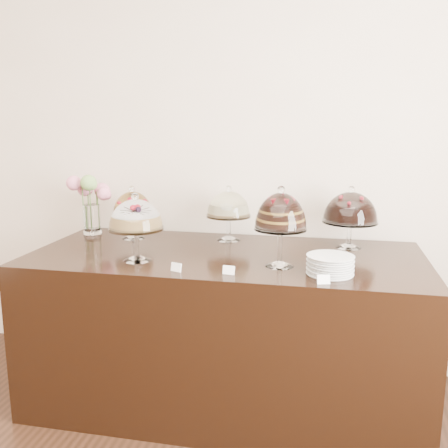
% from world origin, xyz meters
% --- Properties ---
extents(wall_back, '(5.00, 0.04, 3.00)m').
position_xyz_m(wall_back, '(0.00, 3.00, 1.50)').
color(wall_back, beige).
rests_on(wall_back, ground).
extents(display_counter, '(2.20, 1.00, 0.90)m').
position_xyz_m(display_counter, '(0.28, 2.45, 0.45)').
color(display_counter, black).
rests_on(display_counter, ground).
extents(cake_stand_sugar_sponge, '(0.29, 0.29, 0.37)m').
position_xyz_m(cake_stand_sugar_sponge, '(-0.15, 2.21, 1.13)').
color(cake_stand_sugar_sponge, white).
rests_on(cake_stand_sugar_sponge, display_counter).
extents(cake_stand_choco_layer, '(0.27, 0.27, 0.42)m').
position_xyz_m(cake_stand_choco_layer, '(0.61, 2.26, 1.17)').
color(cake_stand_choco_layer, white).
rests_on(cake_stand_choco_layer, display_counter).
extents(cake_stand_cheesecake, '(0.28, 0.28, 0.35)m').
position_xyz_m(cake_stand_cheesecake, '(0.23, 2.77, 1.12)').
color(cake_stand_cheesecake, white).
rests_on(cake_stand_cheesecake, display_counter).
extents(cake_stand_dark_choco, '(0.32, 0.32, 0.37)m').
position_xyz_m(cake_stand_dark_choco, '(0.97, 2.73, 1.13)').
color(cake_stand_dark_choco, white).
rests_on(cake_stand_dark_choco, display_counter).
extents(cake_stand_fruit_tart, '(0.25, 0.25, 0.34)m').
position_xyz_m(cake_stand_fruit_tart, '(-0.37, 2.70, 1.11)').
color(cake_stand_fruit_tart, white).
rests_on(cake_stand_fruit_tart, display_counter).
extents(flower_vase, '(0.28, 0.27, 0.40)m').
position_xyz_m(flower_vase, '(-0.69, 2.77, 1.14)').
color(flower_vase, white).
rests_on(flower_vase, display_counter).
extents(plate_stack, '(0.22, 0.22, 0.09)m').
position_xyz_m(plate_stack, '(0.86, 2.16, 0.95)').
color(plate_stack, silver).
rests_on(plate_stack, display_counter).
extents(price_card_left, '(0.06, 0.04, 0.04)m').
position_xyz_m(price_card_left, '(0.11, 2.06, 0.92)').
color(price_card_left, white).
rests_on(price_card_left, display_counter).
extents(price_card_right, '(0.06, 0.03, 0.04)m').
position_xyz_m(price_card_right, '(0.83, 2.01, 0.92)').
color(price_card_right, white).
rests_on(price_card_right, display_counter).
extents(price_card_extra, '(0.06, 0.02, 0.04)m').
position_xyz_m(price_card_extra, '(0.38, 2.06, 0.92)').
color(price_card_extra, white).
rests_on(price_card_extra, display_counter).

